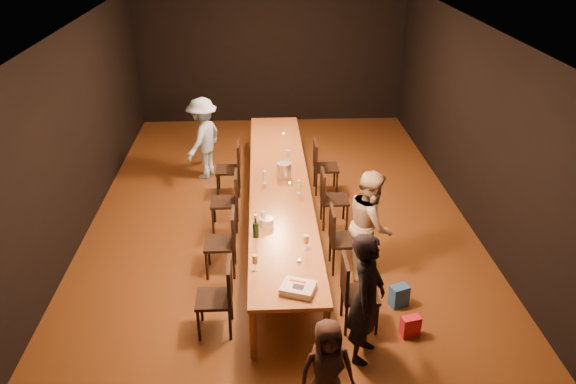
{
  "coord_description": "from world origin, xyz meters",
  "views": [
    {
      "loc": [
        -0.26,
        -7.66,
        4.48
      ],
      "look_at": [
        0.09,
        -0.79,
        1.0
      ],
      "focal_mm": 35.0,
      "sensor_mm": 36.0,
      "label": 1
    }
  ],
  "objects_px": {
    "table": "(280,186)",
    "chair_left_2": "(225,201)",
    "chair_right_0": "(360,293)",
    "woman_birthday": "(366,298)",
    "chair_right_1": "(346,239)",
    "man_blue": "(203,138)",
    "birthday_cake": "(298,288)",
    "child": "(327,369)",
    "chair_right_3": "(326,167)",
    "chair_left_1": "(220,243)",
    "woman_tan": "(370,224)",
    "plate_stack": "(266,222)",
    "ice_bucket": "(284,170)",
    "chair_left_0": "(214,298)",
    "champagne_bottle": "(256,226)",
    "chair_right_2": "(335,199)",
    "chair_left_3": "(228,169)"
  },
  "relations": [
    {
      "from": "table",
      "to": "chair_left_2",
      "type": "bearing_deg",
      "value": 180.0
    },
    {
      "from": "chair_left_2",
      "to": "birthday_cake",
      "type": "xyz_separation_m",
      "value": [
        0.95,
        -2.7,
        0.33
      ]
    },
    {
      "from": "chair_right_1",
      "to": "man_blue",
      "type": "xyz_separation_m",
      "value": [
        -2.17,
        3.13,
        0.29
      ]
    },
    {
      "from": "chair_right_2",
      "to": "plate_stack",
      "type": "relative_size",
      "value": 4.82
    },
    {
      "from": "table",
      "to": "plate_stack",
      "type": "xyz_separation_m",
      "value": [
        -0.22,
        -1.25,
        0.1
      ]
    },
    {
      "from": "chair_right_3",
      "to": "chair_left_1",
      "type": "height_order",
      "value": "same"
    },
    {
      "from": "chair_right_1",
      "to": "chair_left_0",
      "type": "height_order",
      "value": "same"
    },
    {
      "from": "chair_right_1",
      "to": "chair_left_2",
      "type": "height_order",
      "value": "same"
    },
    {
      "from": "chair_right_0",
      "to": "woman_birthday",
      "type": "xyz_separation_m",
      "value": [
        -0.03,
        -0.49,
        0.31
      ]
    },
    {
      "from": "woman_birthday",
      "to": "woman_tan",
      "type": "xyz_separation_m",
      "value": [
        0.33,
        1.59,
        -0.02
      ]
    },
    {
      "from": "woman_tan",
      "to": "child",
      "type": "height_order",
      "value": "woman_tan"
    },
    {
      "from": "woman_tan",
      "to": "man_blue",
      "type": "distance_m",
      "value": 4.07
    },
    {
      "from": "chair_right_3",
      "to": "man_blue",
      "type": "relative_size",
      "value": 0.62
    },
    {
      "from": "chair_left_0",
      "to": "champagne_bottle",
      "type": "xyz_separation_m",
      "value": [
        0.49,
        0.85,
        0.45
      ]
    },
    {
      "from": "chair_right_0",
      "to": "champagne_bottle",
      "type": "bearing_deg",
      "value": -125.24
    },
    {
      "from": "chair_right_0",
      "to": "chair_right_1",
      "type": "xyz_separation_m",
      "value": [
        0.0,
        1.2,
        0.0
      ]
    },
    {
      "from": "table",
      "to": "chair_left_2",
      "type": "height_order",
      "value": "chair_left_2"
    },
    {
      "from": "chair_right_3",
      "to": "champagne_bottle",
      "type": "relative_size",
      "value": 2.88
    },
    {
      "from": "chair_left_0",
      "to": "champagne_bottle",
      "type": "distance_m",
      "value": 1.08
    },
    {
      "from": "chair_left_2",
      "to": "chair_right_3",
      "type": "bearing_deg",
      "value": -54.78
    },
    {
      "from": "chair_left_3",
      "to": "chair_left_1",
      "type": "bearing_deg",
      "value": -180.0
    },
    {
      "from": "chair_left_0",
      "to": "woman_birthday",
      "type": "height_order",
      "value": "woman_birthday"
    },
    {
      "from": "chair_left_1",
      "to": "birthday_cake",
      "type": "bearing_deg",
      "value": -147.72
    },
    {
      "from": "chair_left_1",
      "to": "child",
      "type": "bearing_deg",
      "value": -154.85
    },
    {
      "from": "woman_birthday",
      "to": "man_blue",
      "type": "xyz_separation_m",
      "value": [
        -2.13,
        4.83,
        -0.03
      ]
    },
    {
      "from": "plate_stack",
      "to": "ice_bucket",
      "type": "bearing_deg",
      "value": 78.37
    },
    {
      "from": "chair_right_1",
      "to": "chair_right_2",
      "type": "distance_m",
      "value": 1.2
    },
    {
      "from": "chair_left_0",
      "to": "chair_right_1",
      "type": "bearing_deg",
      "value": -54.78
    },
    {
      "from": "table",
      "to": "chair_left_3",
      "type": "height_order",
      "value": "chair_left_3"
    },
    {
      "from": "chair_right_1",
      "to": "child",
      "type": "height_order",
      "value": "child"
    },
    {
      "from": "woman_tan",
      "to": "child",
      "type": "relative_size",
      "value": 1.38
    },
    {
      "from": "man_blue",
      "to": "plate_stack",
      "type": "distance_m",
      "value": 3.37
    },
    {
      "from": "chair_right_0",
      "to": "chair_left_0",
      "type": "relative_size",
      "value": 1.0
    },
    {
      "from": "woman_tan",
      "to": "birthday_cake",
      "type": "xyz_separation_m",
      "value": [
        -1.05,
        -1.4,
        0.03
      ]
    },
    {
      "from": "woman_tan",
      "to": "plate_stack",
      "type": "height_order",
      "value": "woman_tan"
    },
    {
      "from": "table",
      "to": "chair_right_1",
      "type": "relative_size",
      "value": 6.45
    },
    {
      "from": "chair_left_3",
      "to": "child",
      "type": "xyz_separation_m",
      "value": [
        1.16,
        -4.87,
        0.09
      ]
    },
    {
      "from": "chair_right_0",
      "to": "ice_bucket",
      "type": "bearing_deg",
      "value": -163.45
    },
    {
      "from": "chair_left_1",
      "to": "chair_right_2",
      "type": "bearing_deg",
      "value": -54.78
    },
    {
      "from": "chair_right_2",
      "to": "man_blue",
      "type": "height_order",
      "value": "man_blue"
    },
    {
      "from": "chair_right_1",
      "to": "ice_bucket",
      "type": "distance_m",
      "value": 1.65
    },
    {
      "from": "chair_left_0",
      "to": "ice_bucket",
      "type": "distance_m",
      "value": 2.79
    },
    {
      "from": "chair_right_0",
      "to": "birthday_cake",
      "type": "height_order",
      "value": "chair_right_0"
    },
    {
      "from": "woman_tan",
      "to": "ice_bucket",
      "type": "height_order",
      "value": "woman_tan"
    },
    {
      "from": "champagne_bottle",
      "to": "woman_tan",
      "type": "bearing_deg",
      "value": 9.01
    },
    {
      "from": "child",
      "to": "plate_stack",
      "type": "distance_m",
      "value": 2.49
    },
    {
      "from": "man_blue",
      "to": "chair_right_3",
      "type": "bearing_deg",
      "value": 96.12
    },
    {
      "from": "man_blue",
      "to": "ice_bucket",
      "type": "height_order",
      "value": "man_blue"
    },
    {
      "from": "chair_right_1",
      "to": "chair_right_2",
      "type": "xyz_separation_m",
      "value": [
        0.0,
        1.2,
        0.0
      ]
    },
    {
      "from": "champagne_bottle",
      "to": "chair_right_2",
      "type": "bearing_deg",
      "value": 51.99
    }
  ]
}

